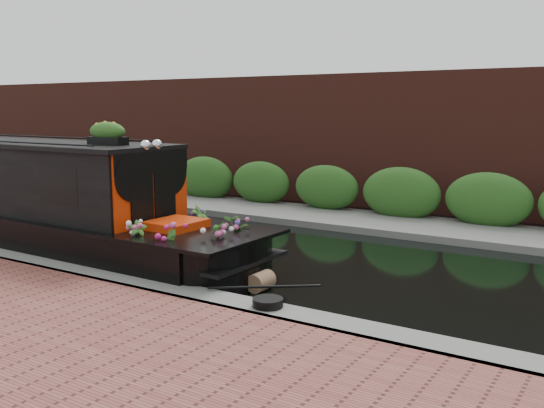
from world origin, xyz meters
The scene contains 8 objects.
ground centered at (0.00, 0.00, 0.00)m, with size 80.00×80.00×0.00m, color black.
near_bank_coping centered at (0.00, -3.30, 0.00)m, with size 40.00×0.60×0.50m, color slate.
far_bank_path centered at (0.00, 4.20, 0.00)m, with size 40.00×2.40×0.34m, color #62635E.
far_hedge centered at (0.00, 5.10, 0.00)m, with size 40.00×1.10×2.80m, color #27541C.
far_brick_wall centered at (0.00, 7.20, 0.00)m, with size 40.00×1.00×8.00m, color #4D221A.
narrowboat centered at (-4.14, -2.00, 0.88)m, with size 12.59×2.34×2.95m.
rope_fender centered at (2.54, -2.00, 0.16)m, with size 0.32×0.32×0.44m, color #826044.
coiled_mooring_rope centered at (3.48, -3.25, 0.31)m, with size 0.43×0.43×0.12m, color black.
Camera 1 is at (7.86, -10.00, 2.96)m, focal length 40.00 mm.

